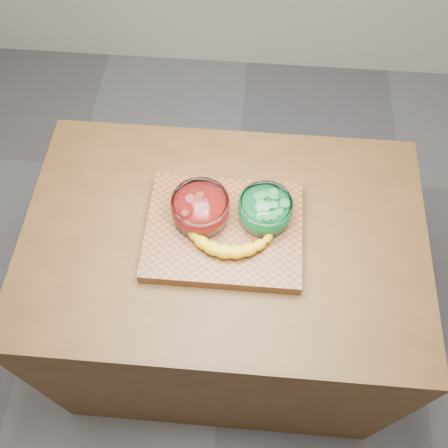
{
  "coord_description": "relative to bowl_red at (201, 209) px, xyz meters",
  "views": [
    {
      "loc": [
        0.06,
        -0.72,
        2.18
      ],
      "look_at": [
        0.0,
        0.0,
        0.96
      ],
      "focal_mm": 40.0,
      "sensor_mm": 36.0,
      "label": 1
    }
  ],
  "objects": [
    {
      "name": "counter",
      "position": [
        0.07,
        -0.04,
        -0.53
      ],
      "size": [
        1.2,
        0.8,
        0.9
      ],
      "primitive_type": "cube",
      "color": "#4C3116",
      "rests_on": "ground"
    },
    {
      "name": "ground",
      "position": [
        0.07,
        -0.04,
        -0.98
      ],
      "size": [
        3.5,
        3.5,
        0.0
      ],
      "primitive_type": "plane",
      "color": "#55555A",
      "rests_on": "ground"
    },
    {
      "name": "bowl_red",
      "position": [
        0.0,
        0.0,
        0.0
      ],
      "size": [
        0.17,
        0.17,
        0.08
      ],
      "color": "white",
      "rests_on": "cutting_board"
    },
    {
      "name": "cutting_board",
      "position": [
        0.07,
        -0.04,
        -0.06
      ],
      "size": [
        0.45,
        0.35,
        0.04
      ],
      "primitive_type": "cube",
      "color": "brown",
      "rests_on": "counter"
    },
    {
      "name": "banana",
      "position": [
        0.08,
        -0.09,
        -0.02
      ],
      "size": [
        0.29,
        0.14,
        0.04
      ],
      "primitive_type": null,
      "color": "gold",
      "rests_on": "cutting_board"
    },
    {
      "name": "bowl_green",
      "position": [
        0.18,
        0.01,
        -0.0
      ],
      "size": [
        0.15,
        0.15,
        0.07
      ],
      "color": "white",
      "rests_on": "cutting_board"
    }
  ]
}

